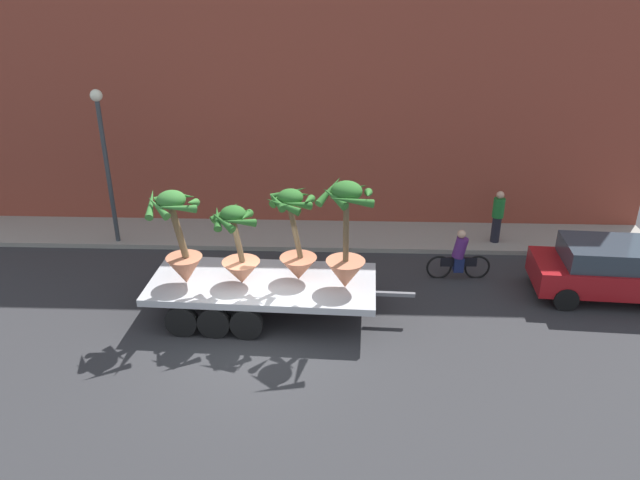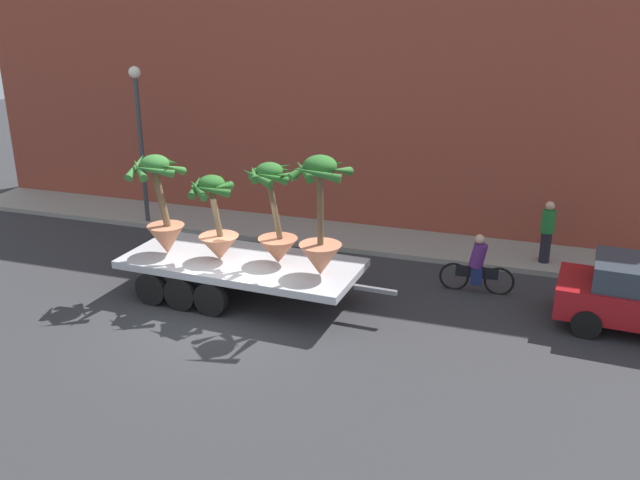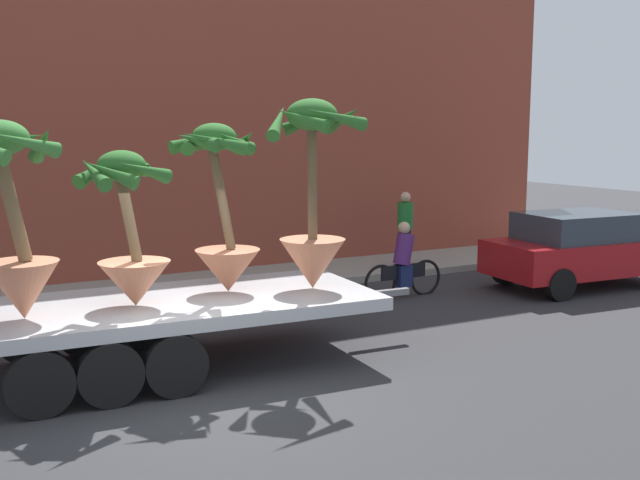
{
  "view_description": "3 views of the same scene",
  "coord_description": "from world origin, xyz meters",
  "px_view_note": "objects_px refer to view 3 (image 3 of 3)",
  "views": [
    {
      "loc": [
        1.96,
        -12.32,
        8.44
      ],
      "look_at": [
        1.42,
        2.18,
        1.72
      ],
      "focal_mm": 34.34,
      "sensor_mm": 36.0,
      "label": 1
    },
    {
      "loc": [
        6.7,
        -12.52,
        7.02
      ],
      "look_at": [
        1.82,
        1.79,
        1.53
      ],
      "focal_mm": 38.28,
      "sensor_mm": 36.0,
      "label": 2
    },
    {
      "loc": [
        -2.91,
        -8.7,
        3.35
      ],
      "look_at": [
        2.34,
        1.27,
        1.65
      ],
      "focal_mm": 42.3,
      "sensor_mm": 36.0,
      "label": 3
    }
  ],
  "objects_px": {
    "potted_palm_middle": "(313,207)",
    "cyclist": "(403,264)",
    "potted_palm_rear": "(223,218)",
    "parked_car": "(581,248)",
    "potted_palm_extra": "(14,229)",
    "potted_palm_front": "(130,240)",
    "flatbed_trailer": "(153,317)",
    "pedestrian_near_gate": "(405,227)"
  },
  "relations": [
    {
      "from": "potted_palm_rear",
      "to": "parked_car",
      "type": "bearing_deg",
      "value": 7.76
    },
    {
      "from": "flatbed_trailer",
      "to": "potted_palm_middle",
      "type": "relative_size",
      "value": 2.44
    },
    {
      "from": "potted_palm_middle",
      "to": "flatbed_trailer",
      "type": "bearing_deg",
      "value": 173.33
    },
    {
      "from": "flatbed_trailer",
      "to": "cyclist",
      "type": "bearing_deg",
      "value": 21.12
    },
    {
      "from": "potted_palm_middle",
      "to": "cyclist",
      "type": "distance_m",
      "value": 4.35
    },
    {
      "from": "potted_palm_front",
      "to": "potted_palm_extra",
      "type": "distance_m",
      "value": 1.44
    },
    {
      "from": "potted_palm_extra",
      "to": "potted_palm_front",
      "type": "bearing_deg",
      "value": 1.89
    },
    {
      "from": "potted_palm_middle",
      "to": "parked_car",
      "type": "bearing_deg",
      "value": 12.08
    },
    {
      "from": "potted_palm_front",
      "to": "potted_palm_extra",
      "type": "height_order",
      "value": "potted_palm_extra"
    },
    {
      "from": "potted_palm_front",
      "to": "parked_car",
      "type": "bearing_deg",
      "value": 8.14
    },
    {
      "from": "flatbed_trailer",
      "to": "cyclist",
      "type": "distance_m",
      "value": 6.01
    },
    {
      "from": "potted_palm_front",
      "to": "cyclist",
      "type": "xyz_separation_m",
      "value": [
        5.91,
        2.31,
        -1.2
      ]
    },
    {
      "from": "flatbed_trailer",
      "to": "potted_palm_front",
      "type": "distance_m",
      "value": 1.15
    },
    {
      "from": "flatbed_trailer",
      "to": "parked_car",
      "type": "distance_m",
      "value": 9.53
    },
    {
      "from": "pedestrian_near_gate",
      "to": "potted_palm_middle",
      "type": "bearing_deg",
      "value": -135.79
    },
    {
      "from": "potted_palm_rear",
      "to": "parked_car",
      "type": "height_order",
      "value": "potted_palm_rear"
    },
    {
      "from": "potted_palm_middle",
      "to": "potted_palm_extra",
      "type": "relative_size",
      "value": 1.13
    },
    {
      "from": "parked_car",
      "to": "potted_palm_extra",
      "type": "bearing_deg",
      "value": -172.64
    },
    {
      "from": "potted_palm_rear",
      "to": "cyclist",
      "type": "distance_m",
      "value": 5.15
    },
    {
      "from": "flatbed_trailer",
      "to": "potted_palm_middle",
      "type": "bearing_deg",
      "value": -6.67
    },
    {
      "from": "potted_palm_rear",
      "to": "parked_car",
      "type": "xyz_separation_m",
      "value": [
        8.36,
        1.14,
        -1.24
      ]
    },
    {
      "from": "potted_palm_rear",
      "to": "potted_palm_front",
      "type": "height_order",
      "value": "potted_palm_rear"
    },
    {
      "from": "potted_palm_middle",
      "to": "cyclist",
      "type": "xyz_separation_m",
      "value": [
        3.26,
        2.44,
        -1.52
      ]
    },
    {
      "from": "parked_car",
      "to": "potted_palm_middle",
      "type": "bearing_deg",
      "value": -167.92
    },
    {
      "from": "potted_palm_rear",
      "to": "cyclist",
      "type": "height_order",
      "value": "potted_palm_rear"
    },
    {
      "from": "cyclist",
      "to": "pedestrian_near_gate",
      "type": "xyz_separation_m",
      "value": [
        1.55,
        2.24,
        0.37
      ]
    },
    {
      "from": "pedestrian_near_gate",
      "to": "potted_palm_rear",
      "type": "bearing_deg",
      "value": -144.67
    },
    {
      "from": "potted_palm_rear",
      "to": "potted_palm_extra",
      "type": "bearing_deg",
      "value": -173.84
    },
    {
      "from": "potted_palm_rear",
      "to": "pedestrian_near_gate",
      "type": "xyz_separation_m",
      "value": [
        6.06,
        4.3,
        -1.02
      ]
    },
    {
      "from": "parked_car",
      "to": "pedestrian_near_gate",
      "type": "distance_m",
      "value": 3.91
    },
    {
      "from": "flatbed_trailer",
      "to": "potted_palm_extra",
      "type": "relative_size",
      "value": 2.76
    },
    {
      "from": "potted_palm_extra",
      "to": "potted_palm_middle",
      "type": "bearing_deg",
      "value": -1.11
    },
    {
      "from": "potted_palm_front",
      "to": "potted_palm_extra",
      "type": "bearing_deg",
      "value": -178.11
    },
    {
      "from": "potted_palm_rear",
      "to": "flatbed_trailer",
      "type": "bearing_deg",
      "value": -174.3
    },
    {
      "from": "pedestrian_near_gate",
      "to": "potted_palm_front",
      "type": "bearing_deg",
      "value": -148.6
    },
    {
      "from": "flatbed_trailer",
      "to": "potted_palm_extra",
      "type": "height_order",
      "value": "potted_palm_extra"
    },
    {
      "from": "potted_palm_extra",
      "to": "cyclist",
      "type": "bearing_deg",
      "value": 17.85
    },
    {
      "from": "flatbed_trailer",
      "to": "potted_palm_extra",
      "type": "xyz_separation_m",
      "value": [
        -1.72,
        -0.19,
        1.34
      ]
    },
    {
      "from": "potted_palm_extra",
      "to": "parked_car",
      "type": "xyz_separation_m",
      "value": [
        11.17,
        1.44,
        -1.29
      ]
    },
    {
      "from": "potted_palm_rear",
      "to": "potted_palm_middle",
      "type": "height_order",
      "value": "potted_palm_middle"
    },
    {
      "from": "potted_palm_extra",
      "to": "cyclist",
      "type": "distance_m",
      "value": 7.83
    },
    {
      "from": "flatbed_trailer",
      "to": "potted_palm_front",
      "type": "xyz_separation_m",
      "value": [
        -0.31,
        -0.15,
        1.1
      ]
    }
  ]
}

